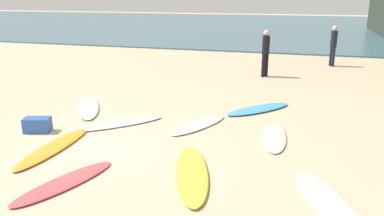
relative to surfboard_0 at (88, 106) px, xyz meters
The scene contains 14 objects.
ground_plane 3.31m from the surfboard_0, 54.68° to the right, with size 120.00×120.00×0.00m, color #C6B28E.
ocean_water 32.14m from the surfboard_0, 86.59° to the left, with size 120.00×40.00×0.08m, color #426675.
surfboard_0 is the anchor object (origin of this frame).
surfboard_1 7.29m from the surfboard_0, 29.26° to the right, with size 0.60×2.16×0.07m, color white.
surfboard_2 3.50m from the surfboard_0, ahead, with size 0.52×1.96×0.07m, color silver.
surfboard_3 4.81m from the surfboard_0, 14.17° to the left, with size 0.59×2.16×0.09m, color #479ED1.
surfboard_4 5.18m from the surfboard_0, 38.14° to the right, with size 0.58×2.43×0.09m, color yellow.
surfboard_5 5.37m from the surfboard_0, ahead, with size 0.53×1.96×0.06m, color silver.
surfboard_6 3.00m from the surfboard_0, 71.28° to the right, with size 0.50×2.53×0.08m, color orange.
surfboard_7 4.66m from the surfboard_0, 62.99° to the right, with size 0.51×2.03×0.06m, color #E44A4F.
surfboard_8 1.85m from the surfboard_0, 36.47° to the right, with size 0.54×2.39×0.07m, color white.
beachgoer_mid 11.43m from the surfboard_0, 53.07° to the left, with size 0.37×0.37×1.78m.
beachgoer_far 7.33m from the surfboard_0, 54.20° to the left, with size 0.38×0.38×1.81m.
beach_cooler 2.09m from the surfboard_0, 91.13° to the right, with size 0.59×0.35×0.34m, color #2D56B2.
Camera 1 is at (4.02, -6.49, 3.09)m, focal length 36.21 mm.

